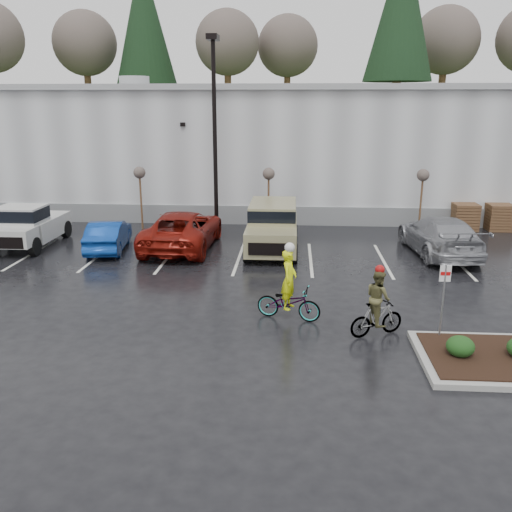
# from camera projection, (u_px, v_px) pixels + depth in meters

# --- Properties ---
(ground) EXTENTS (120.00, 120.00, 0.00)m
(ground) POSITION_uv_depth(u_px,v_px,m) (300.00, 340.00, 14.96)
(ground) COLOR black
(ground) RESTS_ON ground
(warehouse) EXTENTS (60.50, 15.50, 7.20)m
(warehouse) POSITION_uv_depth(u_px,v_px,m) (298.00, 144.00, 35.04)
(warehouse) COLOR #A8A9AC
(warehouse) RESTS_ON ground
(wooded_ridge) EXTENTS (80.00, 25.00, 6.00)m
(wooded_ridge) POSITION_uv_depth(u_px,v_px,m) (297.00, 134.00, 57.28)
(wooded_ridge) COLOR #25401A
(wooded_ridge) RESTS_ON ground
(lamppost) EXTENTS (0.50, 1.00, 9.22)m
(lamppost) POSITION_uv_depth(u_px,v_px,m) (214.00, 116.00, 25.16)
(lamppost) COLOR black
(lamppost) RESTS_ON ground
(sapling_west) EXTENTS (0.60, 0.60, 3.20)m
(sapling_west) POSITION_uv_depth(u_px,v_px,m) (140.00, 176.00, 27.20)
(sapling_west) COLOR #47291C
(sapling_west) RESTS_ON ground
(sapling_mid) EXTENTS (0.60, 0.60, 3.20)m
(sapling_mid) POSITION_uv_depth(u_px,v_px,m) (269.00, 177.00, 26.77)
(sapling_mid) COLOR #47291C
(sapling_mid) RESTS_ON ground
(sapling_east) EXTENTS (0.60, 0.60, 3.20)m
(sapling_east) POSITION_uv_depth(u_px,v_px,m) (423.00, 179.00, 26.28)
(sapling_east) COLOR #47291C
(sapling_east) RESTS_ON ground
(pallet_stack_a) EXTENTS (1.20, 1.20, 1.35)m
(pallet_stack_a) POSITION_uv_depth(u_px,v_px,m) (465.00, 217.00, 27.63)
(pallet_stack_a) COLOR #47291C
(pallet_stack_a) RESTS_ON ground
(pallet_stack_b) EXTENTS (1.20, 1.20, 1.35)m
(pallet_stack_b) POSITION_uv_depth(u_px,v_px,m) (499.00, 217.00, 27.52)
(pallet_stack_b) COLOR #47291C
(pallet_stack_b) RESTS_ON ground
(shrub_a) EXTENTS (0.70, 0.70, 0.52)m
(shrub_a) POSITION_uv_depth(u_px,v_px,m) (460.00, 346.00, 13.62)
(shrub_a) COLOR #123312
(shrub_a) RESTS_ON curb_island
(fire_lane_sign) EXTENTS (0.30, 0.05, 2.20)m
(fire_lane_sign) POSITION_uv_depth(u_px,v_px,m) (443.00, 293.00, 14.51)
(fire_lane_sign) COLOR gray
(fire_lane_sign) RESTS_ON ground
(pickup_white) EXTENTS (2.10, 5.20, 1.96)m
(pickup_white) POSITION_uv_depth(u_px,v_px,m) (32.00, 224.00, 24.63)
(pickup_white) COLOR beige
(pickup_white) RESTS_ON ground
(car_blue) EXTENTS (1.97, 4.23, 1.34)m
(car_blue) POSITION_uv_depth(u_px,v_px,m) (108.00, 235.00, 23.80)
(car_blue) COLOR navy
(car_blue) RESTS_ON ground
(car_red) EXTENTS (3.00, 6.14, 1.68)m
(car_red) POSITION_uv_depth(u_px,v_px,m) (183.00, 230.00, 24.12)
(car_red) COLOR maroon
(car_red) RESTS_ON ground
(suv_tan) EXTENTS (2.20, 5.10, 2.06)m
(suv_tan) POSITION_uv_depth(u_px,v_px,m) (272.00, 228.00, 23.60)
(suv_tan) COLOR #918B62
(suv_tan) RESTS_ON ground
(car_far_silver) EXTENTS (2.84, 5.89, 1.65)m
(car_far_silver) POSITION_uv_depth(u_px,v_px,m) (440.00, 236.00, 23.11)
(car_far_silver) COLOR #9E9FA5
(car_far_silver) RESTS_ON ground
(cyclist_hivis) EXTENTS (2.08, 1.19, 2.39)m
(cyclist_hivis) POSITION_uv_depth(u_px,v_px,m) (289.00, 296.00, 16.22)
(cyclist_hivis) COLOR #3F3F44
(cyclist_hivis) RESTS_ON ground
(cyclist_olive) EXTENTS (1.64, 1.09, 2.07)m
(cyclist_olive) POSITION_uv_depth(u_px,v_px,m) (377.00, 310.00, 15.05)
(cyclist_olive) COLOR #3F3F44
(cyclist_olive) RESTS_ON ground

